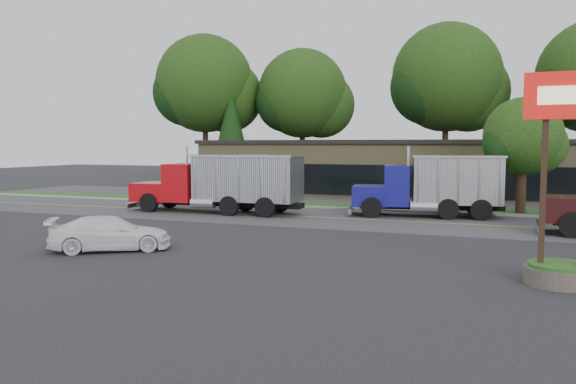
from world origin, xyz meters
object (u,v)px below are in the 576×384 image
at_px(dump_truck_red, 225,182).
at_px(rally_car, 110,233).
at_px(bilo_sign, 562,214).
at_px(dump_truck_blue, 435,184).

height_order(dump_truck_red, rally_car, dump_truck_red).
bearing_deg(bilo_sign, rally_car, -179.05).
height_order(bilo_sign, dump_truck_blue, bilo_sign).
height_order(bilo_sign, dump_truck_red, bilo_sign).
distance_m(dump_truck_red, rally_car, 11.88).
relative_size(dump_truck_red, rally_car, 2.37).
distance_m(dump_truck_blue, rally_car, 17.65).
bearing_deg(rally_car, bilo_sign, -122.70).
bearing_deg(dump_truck_blue, rally_car, 44.28).
bearing_deg(dump_truck_blue, dump_truck_red, 2.47).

